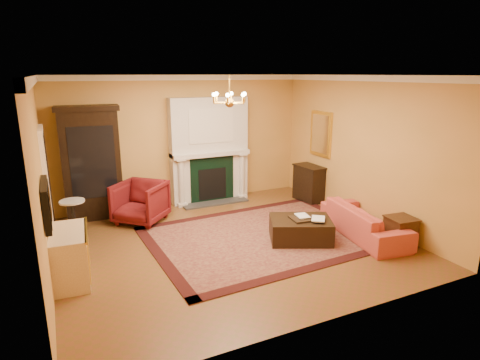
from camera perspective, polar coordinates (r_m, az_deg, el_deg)
floor at (r=7.52m, az=-1.36°, el=-8.91°), size 6.00×5.50×0.02m
ceiling at (r=6.88m, az=-1.52°, el=14.75°), size 6.00×5.50×0.02m
wall_back at (r=9.60m, az=-8.16°, el=5.60°), size 6.00×0.02×3.00m
wall_front at (r=4.75m, az=12.20°, el=-4.22°), size 6.00×0.02×3.00m
wall_left at (r=6.48m, az=-26.55°, el=-0.33°), size 0.02×5.50×3.00m
wall_right at (r=8.69m, az=17.08°, el=4.12°), size 0.02×5.50×3.00m
fireplace at (r=9.67m, az=-4.36°, el=3.94°), size 1.90×0.70×2.50m
crown_molding at (r=7.77m, az=-4.46°, el=14.22°), size 6.00×5.50×0.12m
doorway at (r=8.24m, az=-25.71°, el=-0.52°), size 0.08×1.05×2.10m
tv_panel at (r=5.94m, az=-25.83°, el=-3.04°), size 0.09×0.95×0.58m
gilt_mirror at (r=9.70m, az=11.41°, el=6.46°), size 0.06×0.76×1.05m
chandelier at (r=6.90m, az=-1.50°, el=11.41°), size 0.63×0.55×0.53m
oriental_rug at (r=7.78m, az=3.29°, el=-7.94°), size 4.36×3.36×0.02m
china_cabinet at (r=9.01m, az=-20.29°, el=1.94°), size 1.18×0.60×2.30m
wingback_armchair at (r=8.60m, az=-14.00°, el=-2.82°), size 1.27×1.26×0.95m
pedestal_table at (r=8.01m, az=-22.56°, el=-4.97°), size 0.44×0.44×0.79m
commode at (r=6.60m, az=-22.99°, el=-9.92°), size 0.57×1.09×0.78m
coral_sofa at (r=8.02m, az=17.32°, el=-4.94°), size 0.89×2.10×0.79m
end_table at (r=7.84m, az=21.83°, el=-6.91°), size 0.49×0.49×0.51m
console_table at (r=9.93m, az=9.81°, el=-0.54°), size 0.49×0.79×0.84m
leather_ottoman at (r=7.59m, az=8.58°, el=-6.97°), size 1.34×1.19×0.41m
ottoman_tray at (r=7.51m, az=9.11°, el=-5.41°), size 0.53×0.43×0.03m
book_a at (r=7.46m, az=8.15°, el=-4.20°), size 0.22×0.07×0.29m
book_b at (r=7.40m, az=10.21°, el=-4.31°), size 0.20×0.16×0.32m
topiary_left at (r=9.39m, az=-7.56°, el=5.38°), size 0.18×0.18×0.48m
topiary_right at (r=9.85m, az=-0.43°, el=5.72°), size 0.15×0.15×0.41m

